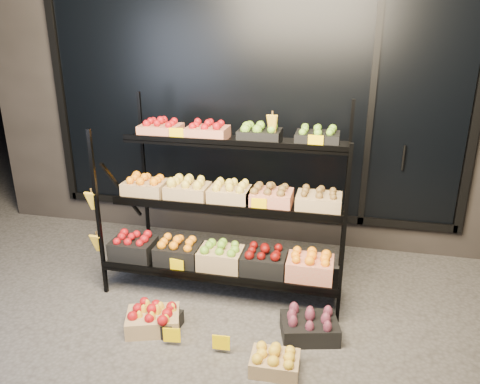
% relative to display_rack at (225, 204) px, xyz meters
% --- Properties ---
extents(ground, '(24.00, 24.00, 0.00)m').
position_rel_display_rack_xyz_m(ground, '(0.01, -0.60, -0.79)').
color(ground, '#514F4C').
rests_on(ground, ground).
extents(building, '(6.00, 2.08, 3.50)m').
position_rel_display_rack_xyz_m(building, '(0.01, 1.99, 0.96)').
color(building, '#2D2826').
rests_on(building, ground).
extents(display_rack, '(2.18, 1.02, 1.67)m').
position_rel_display_rack_xyz_m(display_rack, '(0.00, 0.00, 0.00)').
color(display_rack, black).
rests_on(display_rack, ground).
extents(tag_floor_a, '(0.13, 0.01, 0.12)m').
position_rel_display_rack_xyz_m(tag_floor_a, '(-0.16, -1.00, -0.73)').
color(tag_floor_a, '#FFD000').
rests_on(tag_floor_a, ground).
extents(tag_floor_b, '(0.13, 0.01, 0.12)m').
position_rel_display_rack_xyz_m(tag_floor_b, '(0.22, -1.00, -0.73)').
color(tag_floor_b, '#FFD000').
rests_on(tag_floor_b, ground).
extents(floor_crate_left, '(0.48, 0.42, 0.21)m').
position_rel_display_rack_xyz_m(floor_crate_left, '(-0.38, -0.83, -0.69)').
color(floor_crate_left, tan).
rests_on(floor_crate_left, ground).
extents(floor_crate_midleft, '(0.37, 0.29, 0.19)m').
position_rel_display_rack_xyz_m(floor_crate_midleft, '(-0.36, -0.81, -0.70)').
color(floor_crate_midleft, black).
rests_on(floor_crate_midleft, ground).
extents(floor_crate_midright, '(0.35, 0.26, 0.18)m').
position_rel_display_rack_xyz_m(floor_crate_midright, '(0.63, -1.08, -0.70)').
color(floor_crate_midright, tan).
rests_on(floor_crate_midright, ground).
extents(floor_crate_right, '(0.49, 0.41, 0.21)m').
position_rel_display_rack_xyz_m(floor_crate_right, '(0.83, -0.65, -0.69)').
color(floor_crate_right, black).
rests_on(floor_crate_right, ground).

